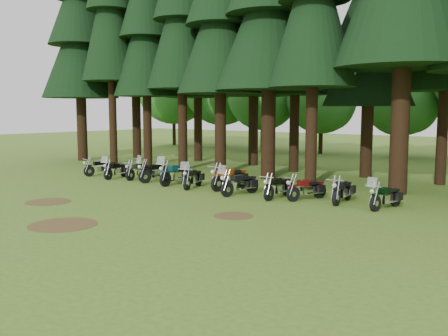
# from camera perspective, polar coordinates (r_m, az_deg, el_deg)

# --- Properties ---
(ground) EXTENTS (120.00, 120.00, 0.00)m
(ground) POSITION_cam_1_polar(r_m,az_deg,el_deg) (20.19, -10.05, -3.99)
(ground) COLOR #436622
(ground) RESTS_ON ground
(pine_front_0) EXTENTS (5.49, 5.49, 16.17)m
(pine_front_0) POSITION_cam_1_polar(r_m,az_deg,el_deg) (38.80, -16.27, 15.24)
(pine_front_0) COLOR black
(pine_front_0) RESTS_ON ground
(pine_front_2) EXTENTS (4.32, 4.32, 16.22)m
(pine_front_2) POSITION_cam_1_polar(r_m,az_deg,el_deg) (34.24, -8.96, 16.67)
(pine_front_2) COLOR black
(pine_front_2) RESTS_ON ground
(pine_front_4) EXTENTS (4.95, 4.95, 16.33)m
(pine_front_4) POSITION_cam_1_polar(r_m,az_deg,el_deg) (29.55, -0.42, 18.51)
(pine_front_4) COLOR black
(pine_front_4) RESTS_ON ground
(pine_back_0) EXTENTS (5.00, 5.00, 17.21)m
(pine_back_0) POSITION_cam_1_polar(r_m,az_deg,el_deg) (40.18, -10.19, 15.99)
(pine_back_0) COLOR black
(pine_back_0) RESTS_ON ground
(pine_back_1) EXTENTS (4.52, 4.52, 16.22)m
(pine_back_1) POSITION_cam_1_polar(r_m,az_deg,el_deg) (37.08, -3.05, 15.95)
(pine_back_1) COLOR black
(pine_back_1) RESTS_ON ground
(pine_back_2) EXTENTS (4.85, 4.85, 16.30)m
(pine_back_2) POSITION_cam_1_polar(r_m,az_deg,el_deg) (34.17, 3.45, 16.84)
(pine_back_2) COLOR black
(pine_back_2) RESTS_ON ground
(pine_back_3) EXTENTS (4.35, 4.35, 16.20)m
(pine_back_3) POSITION_cam_1_polar(r_m,az_deg,el_deg) (30.82, 8.25, 17.80)
(pine_back_3) COLOR black
(pine_back_3) RESTS_ON ground
(pine_back_4) EXTENTS (4.94, 4.94, 13.78)m
(pine_back_4) POSITION_cam_1_polar(r_m,az_deg,el_deg) (28.91, 16.38, 15.44)
(pine_back_4) COLOR black
(pine_back_4) RESTS_ON ground
(decid_0) EXTENTS (8.00, 7.78, 10.00)m
(decid_0) POSITION_cam_1_polar(r_m,az_deg,el_deg) (53.37, -5.68, 8.95)
(decid_0) COLOR black
(decid_0) RESTS_ON ground
(decid_1) EXTENTS (7.91, 7.69, 9.88)m
(decid_1) POSITION_cam_1_polar(r_m,az_deg,el_deg) (49.72, -0.12, 9.08)
(decid_1) COLOR black
(decid_1) RESTS_ON ground
(decid_2) EXTENTS (6.72, 6.53, 8.40)m
(decid_2) POSITION_cam_1_polar(r_m,az_deg,el_deg) (45.62, 4.62, 8.18)
(decid_2) COLOR black
(decid_2) RESTS_ON ground
(decid_3) EXTENTS (6.12, 5.95, 7.65)m
(decid_3) POSITION_cam_1_polar(r_m,az_deg,el_deg) (43.02, 11.29, 7.58)
(decid_3) COLOR black
(decid_3) RESTS_ON ground
(decid_4) EXTENTS (5.93, 5.76, 7.41)m
(decid_4) POSITION_cam_1_polar(r_m,az_deg,el_deg) (41.67, 19.84, 7.16)
(decid_4) COLOR black
(decid_4) RESTS_ON ground
(dirt_patch_0) EXTENTS (1.80, 1.80, 0.01)m
(dirt_patch_0) POSITION_cam_1_polar(r_m,az_deg,el_deg) (21.38, -19.46, -3.67)
(dirt_patch_0) COLOR #4C3D1E
(dirt_patch_0) RESTS_ON ground
(dirt_patch_1) EXTENTS (1.40, 1.40, 0.01)m
(dirt_patch_1) POSITION_cam_1_polar(r_m,az_deg,el_deg) (17.54, 1.08, -5.48)
(dirt_patch_1) COLOR #4C3D1E
(dirt_patch_1) RESTS_ON ground
(dirt_patch_2) EXTENTS (2.20, 2.20, 0.01)m
(dirt_patch_2) POSITION_cam_1_polar(r_m,az_deg,el_deg) (17.02, -17.92, -6.18)
(dirt_patch_2) COLOR #4C3D1E
(dirt_patch_2) RESTS_ON ground
(motorcycle_0) EXTENTS (0.59, 2.02, 0.83)m
(motorcycle_0) POSITION_cam_1_polar(r_m,az_deg,el_deg) (29.12, -13.86, -0.01)
(motorcycle_0) COLOR black
(motorcycle_0) RESTS_ON ground
(motorcycle_1) EXTENTS (0.69, 2.06, 1.30)m
(motorcycle_1) POSITION_cam_1_polar(r_m,az_deg,el_deg) (27.76, -12.21, -0.26)
(motorcycle_1) COLOR black
(motorcycle_1) RESTS_ON ground
(motorcycle_2) EXTENTS (0.38, 2.02, 0.82)m
(motorcycle_2) POSITION_cam_1_polar(r_m,az_deg,el_deg) (27.18, -9.66, -0.38)
(motorcycle_2) COLOR black
(motorcycle_2) RESTS_ON ground
(motorcycle_3) EXTENTS (0.92, 2.27, 1.44)m
(motorcycle_3) POSITION_cam_1_polar(r_m,az_deg,el_deg) (25.93, -7.52, -0.54)
(motorcycle_3) COLOR black
(motorcycle_3) RESTS_ON ground
(motorcycle_4) EXTENTS (0.48, 2.41, 1.51)m
(motorcycle_4) POSITION_cam_1_polar(r_m,az_deg,el_deg) (24.93, -5.48, -0.74)
(motorcycle_4) COLOR black
(motorcycle_4) RESTS_ON ground
(motorcycle_5) EXTENTS (1.00, 2.11, 1.36)m
(motorcycle_5) POSITION_cam_1_polar(r_m,az_deg,el_deg) (23.80, -3.59, -1.20)
(motorcycle_5) COLOR black
(motorcycle_5) RESTS_ON ground
(motorcycle_6) EXTENTS (0.43, 2.42, 0.98)m
(motorcycle_6) POSITION_cam_1_polar(r_m,az_deg,el_deg) (23.29, 0.71, -1.24)
(motorcycle_6) COLOR black
(motorcycle_6) RESTS_ON ground
(motorcycle_7) EXTENTS (0.64, 2.22, 1.39)m
(motorcycle_7) POSITION_cam_1_polar(r_m,az_deg,el_deg) (21.78, 1.82, -1.88)
(motorcycle_7) COLOR black
(motorcycle_7) RESTS_ON ground
(motorcycle_8) EXTENTS (0.31, 2.11, 0.86)m
(motorcycle_8) POSITION_cam_1_polar(r_m,az_deg,el_deg) (21.06, 6.23, -2.29)
(motorcycle_8) COLOR black
(motorcycle_8) RESTS_ON ground
(motorcycle_9) EXTENTS (0.81, 1.98, 0.84)m
(motorcycle_9) POSITION_cam_1_polar(r_m,az_deg,el_deg) (20.87, 9.45, -2.45)
(motorcycle_9) COLOR black
(motorcycle_9) RESTS_ON ground
(motorcycle_10) EXTENTS (0.43, 2.16, 0.88)m
(motorcycle_10) POSITION_cam_1_polar(r_m,az_deg,el_deg) (20.50, 13.38, -2.64)
(motorcycle_10) COLOR black
(motorcycle_10) RESTS_ON ground
(motorcycle_11) EXTENTS (0.62, 2.05, 1.28)m
(motorcycle_11) POSITION_cam_1_polar(r_m,az_deg,el_deg) (19.65, 17.98, -3.24)
(motorcycle_11) COLOR black
(motorcycle_11) RESTS_ON ground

